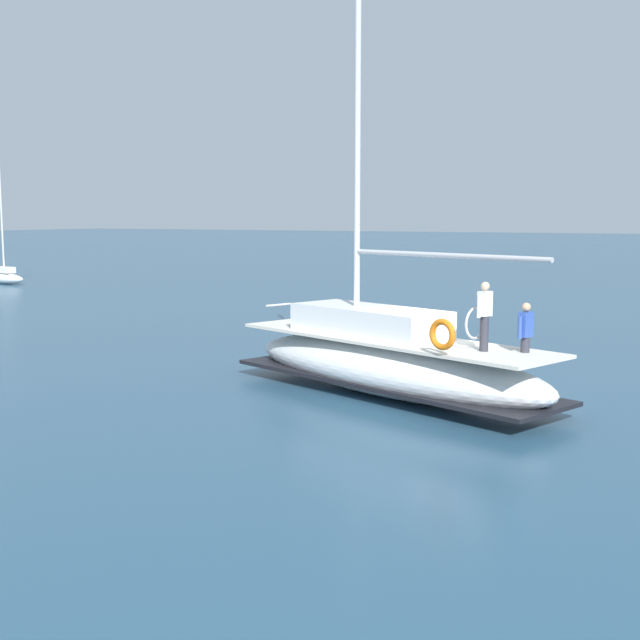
% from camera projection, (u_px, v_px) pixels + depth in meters
% --- Properties ---
extents(ground_plane, '(400.00, 400.00, 0.00)m').
position_uv_depth(ground_plane, '(438.00, 394.00, 21.10)').
color(ground_plane, '#284C66').
extents(main_sailboat, '(5.47, 9.85, 12.55)m').
position_uv_depth(main_sailboat, '(388.00, 359.00, 20.88)').
color(main_sailboat, white).
rests_on(main_sailboat, ground).
extents(moored_catamaran, '(1.65, 4.67, 8.10)m').
position_uv_depth(moored_catamaran, '(2.00, 276.00, 55.06)').
color(moored_catamaran, white).
rests_on(moored_catamaran, ground).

